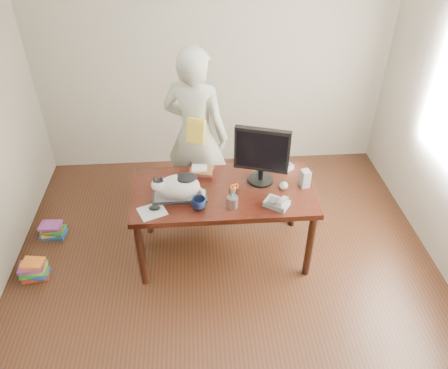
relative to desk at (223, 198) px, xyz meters
The scene contains 18 objects.
room 1.01m from the desk, 90.00° to the right, with size 4.50×4.50×4.50m.
desk is the anchor object (origin of this frame).
keyboard 0.45m from the desk, 157.00° to the right, with size 0.47×0.18×0.03m.
cat 0.51m from the desk, 157.49° to the right, with size 0.45×0.24×0.26m.
monitor 0.57m from the desk, ahead, with size 0.48×0.30×0.54m.
pen_cup 0.38m from the desk, 79.54° to the right, with size 0.12×0.12×0.24m.
mousepad 0.71m from the desk, 151.85° to the right, with size 0.27×0.26×0.00m.
mouse 0.69m from the desk, 152.56° to the right, with size 0.11×0.10×0.04m.
coffee_mug 0.43m from the desk, 125.80° to the right, with size 0.13×0.13×0.10m, color #0C1433.
phone 0.57m from the desk, 37.01° to the right, with size 0.24×0.23×0.09m.
speaker 0.76m from the desk, ahead, with size 0.09×0.09×0.16m.
baseball 0.57m from the desk, 10.83° to the right, with size 0.08×0.08×0.08m.
book_stack 0.32m from the desk, 138.48° to the left, with size 0.24×0.19×0.08m.
calculator 0.65m from the desk, 22.17° to the left, with size 0.20×0.22×0.05m.
person 0.74m from the desk, 109.33° to the left, with size 0.66×0.43×1.81m, color white.
held_book 0.68m from the desk, 115.59° to the left, with size 0.20×0.16×0.24m.
book_pile_a 1.85m from the desk, behind, with size 0.27×0.22×0.18m.
book_pile_b 1.82m from the desk, behind, with size 0.26×0.20×0.15m.
Camera 1 is at (-0.22, -2.46, 3.08)m, focal length 35.00 mm.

